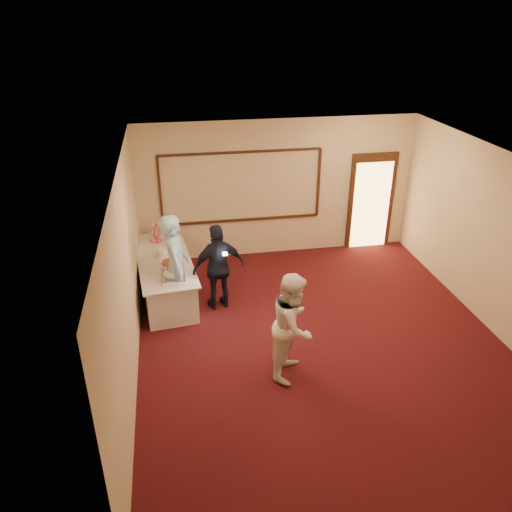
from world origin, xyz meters
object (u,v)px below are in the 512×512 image
Objects in this scene: plate_stack_a at (162,253)px; buffet_table at (165,276)px; cupcake_stand at (156,234)px; plate_stack_b at (172,245)px; tart at (169,263)px; man at (176,267)px; woman at (293,325)px; pavlova_tray at (173,275)px; guest at (219,267)px.

buffet_table is at bearing -71.90° from plate_stack_a.
plate_stack_b is (0.30, -0.40, -0.07)m from cupcake_stand.
man is at bearing -77.34° from tart.
woman is at bearing -60.58° from cupcake_stand.
plate_stack_a is at bearing 101.43° from pavlova_tray.
woman reaches higher than buffet_table.
pavlova_tray is at bearing -90.80° from plate_stack_b.
guest reaches higher than tart.
woman reaches higher than pavlova_tray.
plate_stack_b is 0.11× the size of guest.
man reaches higher than cupcake_stand.
buffet_table is 0.48m from plate_stack_a.
cupcake_stand is at bearing 126.79° from plate_stack_b.
plate_stack_a is at bearing 108.10° from buffet_table.
pavlova_tray reaches higher than plate_stack_b.
woman is (1.69, -1.85, -0.01)m from pavlova_tray.
plate_stack_b is 0.11× the size of woman.
plate_stack_b is at bearing -53.21° from cupcake_stand.
pavlova_tray is at bearing -79.20° from buffet_table.
man reaches higher than plate_stack_b.
guest is (0.80, -1.06, -0.03)m from plate_stack_b.
tart is 0.95m from guest.
plate_stack_b is (0.02, 1.26, -0.01)m from pavlova_tray.
woman is at bearing 100.34° from guest.
woman is 2.22m from guest.
pavlova_tray is 2.50m from woman.
tart is at bearing -36.21° from guest.
man is (0.35, -1.61, 0.05)m from cupcake_stand.
man is (0.22, -0.77, 0.59)m from buffet_table.
woman is at bearing -136.09° from man.
buffet_table is 4.53× the size of pavlova_tray.
guest is (0.97, -0.62, 0.44)m from buffet_table.
plate_stack_b reaches higher than tart.
plate_stack_a is 0.41m from plate_stack_b.
woman is at bearing -55.65° from plate_stack_a.
woman is (1.63, -1.89, -0.13)m from man.
plate_stack_a is (-0.18, 0.90, -0.00)m from pavlova_tray.
plate_stack_b is (0.20, 0.36, -0.01)m from plate_stack_a.
buffet_table is at bearing 112.65° from tart.
tart is at bearing -68.40° from plate_stack_a.
buffet_table is 0.99m from man.
pavlova_tray is at bearing 130.36° from man.
man reaches higher than pavlova_tray.
woman is at bearing -54.18° from tart.
man is at bearing 37.13° from pavlova_tray.
guest reaches higher than pavlova_tray.
cupcake_stand reaches higher than buffet_table.
plate_stack_a is at bearing 111.60° from tart.
woman is (1.87, -2.74, -0.01)m from plate_stack_a.
buffet_table is 1.23m from guest.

